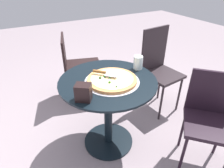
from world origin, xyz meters
TOP-DOWN VIEW (x-y plane):
  - ground_plane at (0.00, 0.00)m, footprint 10.00×10.00m
  - patio_table at (0.00, 0.00)m, footprint 0.80×0.80m
  - pizza_on_tray at (-0.02, 0.04)m, footprint 0.44×0.44m
  - pizza_server at (0.01, -0.03)m, footprint 0.18×0.18m
  - drinking_cup at (-0.33, -0.06)m, footprint 0.08×0.08m
  - napkin_dispenser at (0.27, 0.16)m, footprint 0.13×0.13m
  - patio_chair_near at (-0.62, 0.54)m, footprint 0.52×0.52m
  - patio_chair_far at (-0.03, -0.89)m, footprint 0.54×0.54m
  - patio_chair_corner at (-0.78, -0.26)m, footprint 0.40×0.40m

SIDE VIEW (x-z plane):
  - ground_plane at x=0.00m, z-range 0.00..0.00m
  - patio_chair_far at x=-0.03m, z-range 0.08..0.89m
  - patio_table at x=0.00m, z-range 0.13..0.84m
  - patio_chair_near at x=-0.62m, z-range 0.08..0.90m
  - patio_chair_corner at x=-0.78m, z-range 0.07..1.02m
  - pizza_on_tray at x=-0.02m, z-range 0.70..0.74m
  - pizza_server at x=0.01m, z-range 0.75..0.77m
  - drinking_cup at x=-0.33m, z-range 0.70..0.82m
  - napkin_dispenser at x=0.27m, z-range 0.70..0.83m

